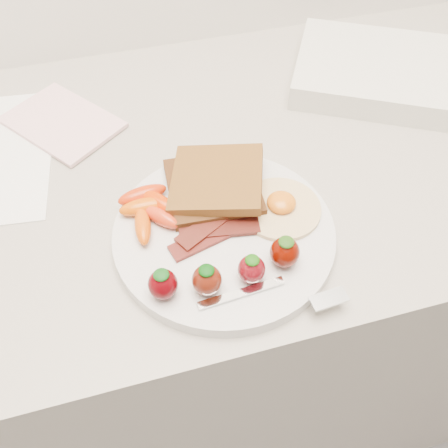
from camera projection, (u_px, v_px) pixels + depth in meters
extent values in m
cube|color=gray|center=(204.00, 314.00, 1.06)|extent=(2.00, 0.60, 0.90)
cylinder|color=silver|center=(224.00, 234.00, 0.61)|extent=(0.27, 0.27, 0.02)
cube|color=black|center=(213.00, 188.00, 0.64)|extent=(0.12, 0.12, 0.01)
cube|color=#4C2B12|center=(217.00, 179.00, 0.63)|extent=(0.15, 0.15, 0.03)
cylinder|color=#F1E9AD|center=(280.00, 208.00, 0.62)|extent=(0.11, 0.11, 0.01)
ellipsoid|color=orange|center=(281.00, 202.00, 0.62)|extent=(0.04, 0.04, 0.02)
cube|color=#3E080B|center=(208.00, 238.00, 0.59)|extent=(0.10, 0.05, 0.00)
cube|color=black|center=(219.00, 229.00, 0.60)|extent=(0.10, 0.04, 0.00)
cube|color=black|center=(211.00, 223.00, 0.60)|extent=(0.10, 0.07, 0.00)
ellipsoid|color=#D25404|center=(145.00, 206.00, 0.61)|extent=(0.07, 0.02, 0.02)
ellipsoid|color=red|center=(161.00, 217.00, 0.60)|extent=(0.05, 0.05, 0.02)
ellipsoid|color=#D34F07|center=(143.00, 226.00, 0.59)|extent=(0.02, 0.06, 0.02)
ellipsoid|color=#CE3200|center=(157.00, 201.00, 0.62)|extent=(0.06, 0.06, 0.02)
ellipsoid|color=red|center=(142.00, 195.00, 0.63)|extent=(0.07, 0.03, 0.02)
ellipsoid|color=#480106|center=(163.00, 284.00, 0.53)|extent=(0.03, 0.03, 0.04)
ellipsoid|color=#0D430F|center=(161.00, 275.00, 0.52)|extent=(0.02, 0.02, 0.01)
ellipsoid|color=#501409|center=(207.00, 280.00, 0.54)|extent=(0.03, 0.03, 0.04)
ellipsoid|color=#063D08|center=(206.00, 270.00, 0.52)|extent=(0.02, 0.02, 0.01)
ellipsoid|color=#5E0910|center=(252.00, 269.00, 0.55)|extent=(0.03, 0.03, 0.03)
ellipsoid|color=#155009|center=(252.00, 260.00, 0.53)|extent=(0.02, 0.02, 0.01)
ellipsoid|color=#4A0800|center=(285.00, 252.00, 0.56)|extent=(0.03, 0.03, 0.04)
ellipsoid|color=#1F480E|center=(286.00, 242.00, 0.54)|extent=(0.02, 0.02, 0.01)
cube|color=silver|center=(241.00, 293.00, 0.54)|extent=(0.10, 0.02, 0.00)
cube|color=silver|center=(329.00, 299.00, 0.54)|extent=(0.04, 0.02, 0.00)
cube|color=beige|center=(62.00, 122.00, 0.75)|extent=(0.19, 0.20, 0.01)
cube|color=silver|center=(378.00, 72.00, 0.80)|extent=(0.33, 0.31, 0.04)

